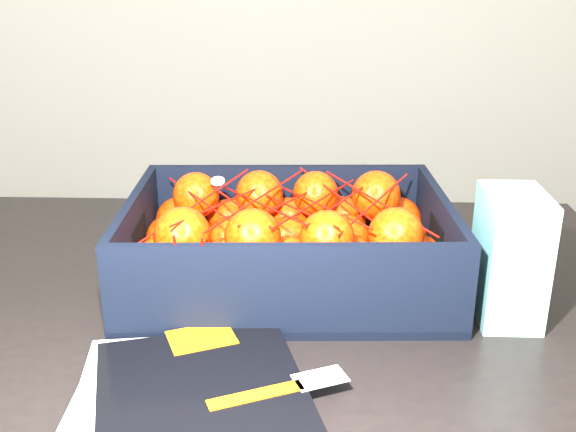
{
  "coord_description": "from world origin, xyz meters",
  "views": [
    {
      "loc": [
        0.32,
        -1.07,
        1.17
      ],
      "look_at": [
        0.32,
        -0.24,
        0.86
      ],
      "focal_mm": 41.76,
      "sensor_mm": 36.0,
      "label": 1
    }
  ],
  "objects_px": {
    "magazine_stack": "(185,410)",
    "produce_crate": "(288,257)",
    "retail_carton": "(510,256)",
    "table": "(227,359)"
  },
  "relations": [
    {
      "from": "magazine_stack",
      "to": "produce_crate",
      "type": "distance_m",
      "value": 0.33
    },
    {
      "from": "table",
      "to": "produce_crate",
      "type": "distance_m",
      "value": 0.17
    },
    {
      "from": "retail_carton",
      "to": "table",
      "type": "bearing_deg",
      "value": 175.17
    },
    {
      "from": "magazine_stack",
      "to": "produce_crate",
      "type": "height_order",
      "value": "produce_crate"
    },
    {
      "from": "table",
      "to": "magazine_stack",
      "type": "relative_size",
      "value": 3.81
    },
    {
      "from": "retail_carton",
      "to": "magazine_stack",
      "type": "bearing_deg",
      "value": -148.1
    },
    {
      "from": "table",
      "to": "retail_carton",
      "type": "distance_m",
      "value": 0.41
    },
    {
      "from": "magazine_stack",
      "to": "retail_carton",
      "type": "relative_size",
      "value": 1.95
    },
    {
      "from": "produce_crate",
      "to": "retail_carton",
      "type": "bearing_deg",
      "value": -20.21
    },
    {
      "from": "table",
      "to": "magazine_stack",
      "type": "bearing_deg",
      "value": -93.86
    }
  ]
}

